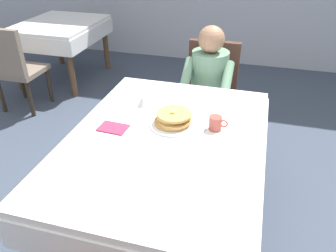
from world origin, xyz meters
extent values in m
plane|color=#3D4756|center=(0.00, 0.00, 0.00)|extent=(14.00, 14.00, 0.00)
cube|color=white|center=(0.00, 0.00, 0.72)|extent=(1.10, 1.50, 0.04)
cube|color=white|center=(0.00, 0.76, 0.61)|extent=(1.10, 0.01, 0.18)
cube|color=white|center=(-0.56, 0.00, 0.61)|extent=(0.01, 1.50, 0.18)
cube|color=white|center=(0.56, 0.00, 0.61)|extent=(0.01, 1.50, 0.18)
cylinder|color=brown|center=(-0.47, 0.67, 0.35)|extent=(0.07, 0.07, 0.70)
cylinder|color=brown|center=(0.47, 0.67, 0.35)|extent=(0.07, 0.07, 0.70)
cube|color=#4C2D23|center=(0.08, 1.07, 0.42)|extent=(0.44, 0.44, 0.05)
cube|color=#4C2D23|center=(0.08, 1.27, 0.69)|extent=(0.44, 0.06, 0.48)
cylinder|color=#2D2319|center=(0.26, 0.89, 0.20)|extent=(0.04, 0.04, 0.40)
cylinder|color=#2D2319|center=(-0.10, 0.89, 0.20)|extent=(0.04, 0.04, 0.40)
cylinder|color=#2D2319|center=(0.26, 1.25, 0.20)|extent=(0.04, 0.04, 0.40)
cylinder|color=#2D2319|center=(-0.10, 1.25, 0.20)|extent=(0.04, 0.04, 0.40)
cylinder|color=gray|center=(0.08, 1.05, 0.68)|extent=(0.30, 0.30, 0.46)
sphere|color=#A37556|center=(0.08, 1.03, 1.02)|extent=(0.21, 0.21, 0.21)
cylinder|color=gray|center=(0.24, 0.91, 0.75)|extent=(0.08, 0.29, 0.23)
cylinder|color=gray|center=(-0.08, 0.91, 0.75)|extent=(0.08, 0.29, 0.23)
cylinder|color=#383D51|center=(0.16, 0.87, 0.23)|extent=(0.10, 0.10, 0.45)
cylinder|color=#383D51|center=(0.00, 0.87, 0.23)|extent=(0.10, 0.10, 0.45)
cylinder|color=white|center=(0.01, 0.14, 0.75)|extent=(0.28, 0.28, 0.02)
cylinder|color=tan|center=(0.00, 0.13, 0.76)|extent=(0.21, 0.21, 0.02)
cylinder|color=tan|center=(0.01, 0.13, 0.78)|extent=(0.21, 0.21, 0.02)
cylinder|color=tan|center=(0.00, 0.13, 0.80)|extent=(0.17, 0.17, 0.02)
cylinder|color=tan|center=(0.01, 0.14, 0.82)|extent=(0.21, 0.21, 0.01)
cube|color=#F4E072|center=(0.01, 0.14, 0.83)|extent=(0.03, 0.03, 0.01)
cylinder|color=#B24C42|center=(0.26, 0.16, 0.78)|extent=(0.08, 0.08, 0.08)
torus|color=#B24C42|center=(0.31, 0.16, 0.79)|extent=(0.05, 0.01, 0.05)
cone|color=silver|center=(-0.25, 0.32, 0.78)|extent=(0.08, 0.08, 0.07)
cube|color=silver|center=(-0.18, 0.12, 0.74)|extent=(0.02, 0.18, 0.00)
cube|color=silver|center=(0.20, 0.12, 0.74)|extent=(0.04, 0.20, 0.00)
cube|color=silver|center=(-0.02, -0.14, 0.74)|extent=(0.15, 0.02, 0.00)
cube|color=#8C2D4C|center=(-0.33, 0.01, 0.74)|extent=(0.18, 0.13, 0.01)
cube|color=white|center=(-1.99, 2.15, 0.72)|extent=(0.90, 1.10, 0.04)
cube|color=white|center=(-1.99, 1.59, 0.61)|extent=(0.90, 0.01, 0.18)
cube|color=white|center=(-1.99, 2.71, 0.61)|extent=(0.90, 0.01, 0.18)
cube|color=white|center=(-2.45, 2.15, 0.61)|extent=(0.01, 1.10, 0.18)
cube|color=white|center=(-1.53, 2.15, 0.61)|extent=(0.01, 1.10, 0.18)
cylinder|color=brown|center=(-2.36, 1.68, 0.35)|extent=(0.07, 0.07, 0.70)
cylinder|color=brown|center=(-1.62, 1.68, 0.35)|extent=(0.07, 0.07, 0.70)
cylinder|color=brown|center=(-2.36, 2.62, 0.35)|extent=(0.07, 0.07, 0.70)
cylinder|color=brown|center=(-1.62, 2.62, 0.35)|extent=(0.07, 0.07, 0.70)
cube|color=#7A6B5B|center=(-1.99, 1.30, 0.42)|extent=(0.44, 0.44, 0.05)
cube|color=#7A6B5B|center=(-1.99, 1.10, 0.69)|extent=(0.44, 0.06, 0.48)
cylinder|color=#2D2319|center=(-2.17, 1.48, 0.20)|extent=(0.04, 0.04, 0.40)
cylinder|color=#2D2319|center=(-1.81, 1.48, 0.20)|extent=(0.04, 0.04, 0.40)
cylinder|color=#2D2319|center=(-2.17, 1.12, 0.20)|extent=(0.04, 0.04, 0.40)
cylinder|color=#2D2319|center=(-1.81, 1.12, 0.20)|extent=(0.04, 0.04, 0.40)
camera|label=1|loc=(0.45, -1.55, 1.79)|focal=36.01mm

